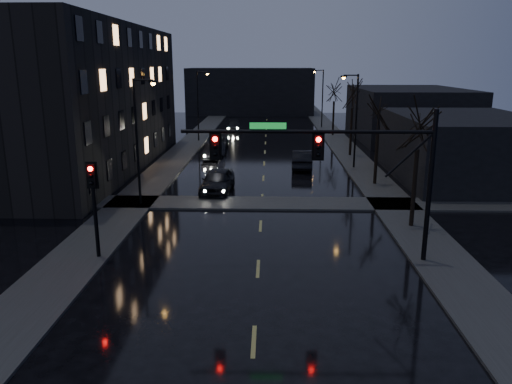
# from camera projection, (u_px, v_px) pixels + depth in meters

# --- Properties ---
(ground) EXTENTS (160.00, 160.00, 0.00)m
(ground) POSITION_uv_depth(u_px,v_px,m) (252.00, 379.00, 14.50)
(ground) COLOR black
(ground) RESTS_ON ground
(sidewalk_left) EXTENTS (3.00, 140.00, 0.12)m
(sidewalk_left) POSITION_uv_depth(u_px,v_px,m) (177.00, 156.00, 48.57)
(sidewalk_left) COLOR #2D2D2B
(sidewalk_left) RESTS_ON ground
(sidewalk_right) EXTENTS (3.00, 140.00, 0.12)m
(sidewalk_right) POSITION_uv_depth(u_px,v_px,m) (353.00, 157.00, 48.12)
(sidewalk_right) COLOR #2D2D2B
(sidewalk_right) RESTS_ON ground
(sidewalk_cross) EXTENTS (40.00, 3.00, 0.12)m
(sidewalk_cross) POSITION_uv_depth(u_px,v_px,m) (262.00, 203.00, 32.38)
(sidewalk_cross) COLOR #2D2D2B
(sidewalk_cross) RESTS_ON ground
(apartment_block) EXTENTS (12.00, 30.00, 12.00)m
(apartment_block) POSITION_uv_depth(u_px,v_px,m) (71.00, 98.00, 42.45)
(apartment_block) COLOR black
(apartment_block) RESTS_ON ground
(commercial_right_near) EXTENTS (10.00, 14.00, 5.00)m
(commercial_right_near) POSITION_uv_depth(u_px,v_px,m) (463.00, 148.00, 38.61)
(commercial_right_near) COLOR black
(commercial_right_near) RESTS_ON ground
(commercial_right_far) EXTENTS (12.00, 18.00, 6.00)m
(commercial_right_far) POSITION_uv_depth(u_px,v_px,m) (408.00, 114.00, 59.73)
(commercial_right_far) COLOR black
(commercial_right_far) RESTS_ON ground
(far_block) EXTENTS (22.00, 10.00, 8.00)m
(far_block) POSITION_uv_depth(u_px,v_px,m) (250.00, 91.00, 89.04)
(far_block) COLOR black
(far_block) RESTS_ON ground
(signal_mast) EXTENTS (11.11, 0.41, 7.00)m
(signal_mast) POSITION_uv_depth(u_px,v_px,m) (346.00, 158.00, 21.88)
(signal_mast) COLOR black
(signal_mast) RESTS_ON ground
(signal_pole_left) EXTENTS (0.35, 0.41, 4.53)m
(signal_pole_left) POSITION_uv_depth(u_px,v_px,m) (94.00, 197.00, 22.64)
(signal_pole_left) COLOR black
(signal_pole_left) RESTS_ON ground
(tree_near) EXTENTS (3.52, 3.52, 8.08)m
(tree_near) POSITION_uv_depth(u_px,v_px,m) (420.00, 115.00, 26.26)
(tree_near) COLOR black
(tree_near) RESTS_ON ground
(tree_mid_a) EXTENTS (3.30, 3.30, 7.58)m
(tree_mid_a) POSITION_uv_depth(u_px,v_px,m) (379.00, 107.00, 36.03)
(tree_mid_a) COLOR black
(tree_mid_a) RESTS_ON ground
(tree_mid_b) EXTENTS (3.74, 3.74, 8.59)m
(tree_mid_b) POSITION_uv_depth(u_px,v_px,m) (353.00, 88.00, 47.45)
(tree_mid_b) COLOR black
(tree_mid_b) RESTS_ON ground
(tree_far) EXTENTS (3.43, 3.43, 7.88)m
(tree_far) POSITION_uv_depth(u_px,v_px,m) (335.00, 87.00, 61.13)
(tree_far) COLOR black
(tree_far) RESTS_ON ground
(streetlight_l_near) EXTENTS (1.53, 0.28, 8.00)m
(streetlight_l_near) POSITION_uv_depth(u_px,v_px,m) (140.00, 131.00, 30.91)
(streetlight_l_near) COLOR black
(streetlight_l_near) RESTS_ON ground
(streetlight_l_far) EXTENTS (1.53, 0.28, 8.00)m
(streetlight_l_far) POSITION_uv_depth(u_px,v_px,m) (200.00, 100.00, 57.04)
(streetlight_l_far) COLOR black
(streetlight_l_far) RESTS_ON ground
(streetlight_r_mid) EXTENTS (1.53, 0.28, 8.00)m
(streetlight_r_mid) POSITION_uv_depth(u_px,v_px,m) (354.00, 113.00, 42.12)
(streetlight_r_mid) COLOR black
(streetlight_r_mid) RESTS_ON ground
(streetlight_r_far) EXTENTS (1.53, 0.28, 8.00)m
(streetlight_r_far) POSITION_uv_depth(u_px,v_px,m) (321.00, 93.00, 69.21)
(streetlight_r_far) COLOR black
(streetlight_r_far) RESTS_ON ground
(oncoming_car_a) EXTENTS (2.41, 5.09, 1.68)m
(oncoming_car_a) POSITION_uv_depth(u_px,v_px,m) (217.00, 181.00, 35.15)
(oncoming_car_a) COLOR black
(oncoming_car_a) RESTS_ON ground
(oncoming_car_b) EXTENTS (1.92, 4.43, 1.42)m
(oncoming_car_b) POSITION_uv_depth(u_px,v_px,m) (214.00, 151.00, 47.64)
(oncoming_car_b) COLOR black
(oncoming_car_b) RESTS_ON ground
(oncoming_car_c) EXTENTS (2.36, 4.99, 1.38)m
(oncoming_car_c) POSITION_uv_depth(u_px,v_px,m) (216.00, 143.00, 52.91)
(oncoming_car_c) COLOR black
(oncoming_car_c) RESTS_ON ground
(oncoming_car_d) EXTENTS (2.43, 4.85, 1.35)m
(oncoming_car_d) POSITION_uv_depth(u_px,v_px,m) (234.00, 126.00, 66.97)
(oncoming_car_d) COLOR black
(oncoming_car_d) RESTS_ON ground
(lead_car) EXTENTS (2.01, 4.98, 1.61)m
(lead_car) POSITION_uv_depth(u_px,v_px,m) (302.00, 159.00, 43.19)
(lead_car) COLOR black
(lead_car) RESTS_ON ground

